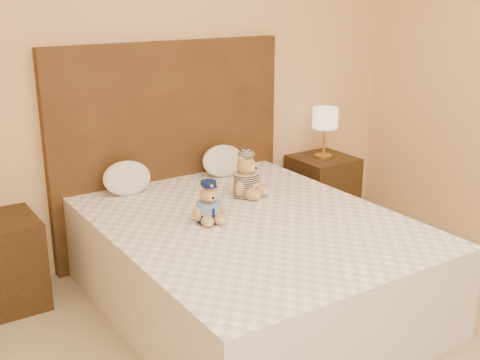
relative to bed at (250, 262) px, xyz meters
name	(u,v)px	position (x,y,z in m)	size (l,w,h in m)	color
bed	(250,262)	(0.00, 0.00, 0.00)	(1.60, 2.00, 0.55)	white
headboard	(170,149)	(0.00, 1.01, 0.47)	(1.75, 0.08, 1.50)	#523418
nightstand_left	(1,264)	(-1.25, 0.80, 0.00)	(0.45, 0.45, 0.55)	#372411
nightstand_right	(322,190)	(1.25, 0.80, 0.00)	(0.45, 0.45, 0.55)	#372411
lamp	(325,121)	(1.25, 0.80, 0.57)	(0.20, 0.20, 0.40)	gold
teddy_police	(209,202)	(-0.22, 0.10, 0.40)	(0.21, 0.20, 0.24)	#AF7744
teddy_prisoner	(246,175)	(0.21, 0.36, 0.42)	(0.26, 0.24, 0.29)	#AF7744
pillow_left	(127,176)	(-0.41, 0.83, 0.39)	(0.33, 0.21, 0.23)	white
pillow_right	(223,159)	(0.33, 0.83, 0.39)	(0.33, 0.22, 0.24)	white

